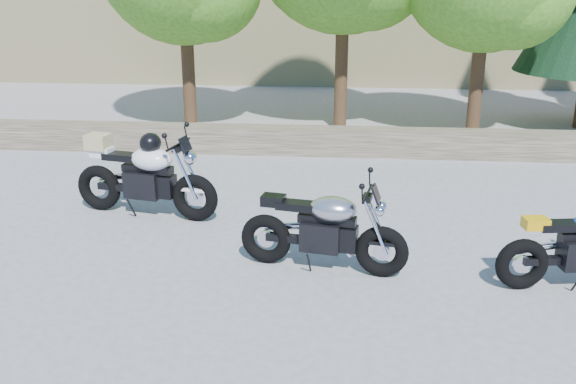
% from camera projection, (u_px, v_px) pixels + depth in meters
% --- Properties ---
extents(ground, '(90.00, 90.00, 0.00)m').
position_uv_depth(ground, '(263.00, 282.00, 7.32)').
color(ground, slate).
rests_on(ground, ground).
extents(stone_wall, '(22.00, 0.55, 0.50)m').
position_uv_depth(stone_wall, '(298.00, 140.00, 12.42)').
color(stone_wall, '#433D2C').
rests_on(stone_wall, ground).
extents(silver_bike, '(2.01, 0.67, 1.01)m').
position_uv_depth(silver_bike, '(324.00, 231.00, 7.48)').
color(silver_bike, black).
rests_on(silver_bike, ground).
extents(white_bike, '(2.21, 0.77, 1.23)m').
position_uv_depth(white_bike, '(144.00, 175.00, 9.14)').
color(white_bike, black).
rests_on(white_bike, ground).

